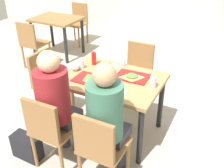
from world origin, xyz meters
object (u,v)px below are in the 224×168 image
object	(u,v)px
background_chair_far	(78,20)
pizza_slice_b	(132,76)
plastic_cup_c	(81,64)
condiment_bottle	(94,58)
pizza_slice_c	(108,65)
chair_left_end	(48,79)
background_chair_near	(32,42)
handbag	(27,147)
soda_can	(153,82)
chair_near_left	(50,128)
person_in_brown_jacket	(107,115)
paper_plate_near_edge	(117,91)
pizza_slice_a	(91,79)
background_table	(57,24)
main_table	(112,86)
pizza_slice_d	(116,91)
person_in_red	(56,100)
plastic_cup_b	(99,89)
tray_red_far	(132,77)
plastic_cup_a	(123,62)
paper_plate_center	(108,67)
tray_red_near	(91,79)
foil_bundle	(75,67)
chair_far_side	(137,69)
chair_near_right	(100,146)

from	to	relation	value
background_chair_far	pizza_slice_b	bearing A→B (deg)	-45.97
plastic_cup_c	condiment_bottle	world-z (taller)	condiment_bottle
pizza_slice_c	plastic_cup_c	size ratio (longest dim) A/B	2.41
chair_left_end	background_chair_near	bearing A→B (deg)	139.56
handbag	background_chair_far	world-z (taller)	background_chair_far
soda_can	condiment_bottle	distance (m)	0.85
chair_left_end	chair_near_left	bearing A→B (deg)	-50.03
chair_near_left	person_in_brown_jacket	distance (m)	0.62
soda_can	paper_plate_near_edge	bearing A→B (deg)	-141.44
pizza_slice_a	pizza_slice_c	distance (m)	0.40
background_table	soda_can	bearing A→B (deg)	-33.45
main_table	pizza_slice_d	size ratio (longest dim) A/B	4.59
pizza_slice_b	person_in_red	bearing A→B (deg)	-122.63
plastic_cup_b	pizza_slice_c	bearing A→B (deg)	109.16
condiment_bottle	background_chair_near	distance (m)	1.87
tray_red_far	paper_plate_near_edge	size ratio (longest dim) A/B	1.64
pizza_slice_c	plastic_cup_a	size ratio (longest dim) A/B	2.41
person_in_red	handbag	xyz separation A→B (m)	(-0.35, -0.16, -0.61)
pizza_slice_d	background_chair_far	world-z (taller)	background_chair_far
person_in_brown_jacket	soda_can	world-z (taller)	person_in_brown_jacket
person_in_red	background_chair_far	xyz separation A→B (m)	(-1.77, 3.06, -0.25)
paper_plate_center	background_chair_near	world-z (taller)	background_chair_near
paper_plate_center	plastic_cup_c	world-z (taller)	plastic_cup_c
plastic_cup_c	background_chair_near	world-z (taller)	background_chair_near
pizza_slice_c	background_chair_far	bearing A→B (deg)	130.76
tray_red_near	plastic_cup_c	size ratio (longest dim) A/B	3.60
foil_bundle	chair_near_left	bearing A→B (deg)	-75.87
paper_plate_near_edge	pizza_slice_b	size ratio (longest dim) A/B	0.86
pizza_slice_a	foil_bundle	xyz separation A→B (m)	(-0.29, 0.13, 0.03)
pizza_slice_a	handbag	size ratio (longest dim) A/B	0.73
paper_plate_center	plastic_cup_a	world-z (taller)	plastic_cup_a
pizza_slice_a	handbag	xyz separation A→B (m)	(-0.45, -0.65, -0.63)
chair_near_left	paper_plate_center	xyz separation A→B (m)	(0.11, 1.01, 0.24)
chair_far_side	plastic_cup_b	size ratio (longest dim) A/B	8.63
person_in_brown_jacket	tray_red_far	world-z (taller)	person_in_brown_jacket
chair_far_side	paper_plate_near_edge	distance (m)	1.05
background_table	background_chair_near	bearing A→B (deg)	-90.00
pizza_slice_c	foil_bundle	world-z (taller)	foil_bundle
chair_near_right	tray_red_far	world-z (taller)	chair_near_right
handbag	background_table	distance (m)	2.90
person_in_brown_jacket	handbag	distance (m)	1.10
chair_left_end	plastic_cup_a	bearing A→B (deg)	20.68
pizza_slice_a	background_table	size ratio (longest dim) A/B	0.26
chair_near_left	condiment_bottle	size ratio (longest dim) A/B	5.39
plastic_cup_a	foil_bundle	distance (m)	0.57
foil_bundle	tray_red_far	bearing A→B (deg)	12.03
pizza_slice_a	person_in_brown_jacket	bearing A→B (deg)	-47.18
pizza_slice_b	background_chair_far	bearing A→B (deg)	134.03
paper_plate_near_edge	background_chair_near	bearing A→B (deg)	152.13
soda_can	background_chair_near	world-z (taller)	soda_can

